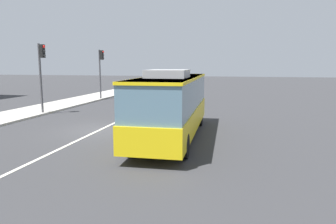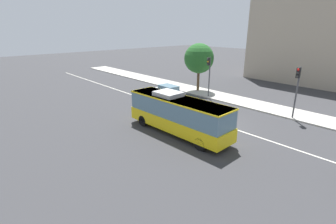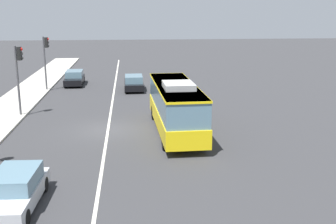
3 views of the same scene
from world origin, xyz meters
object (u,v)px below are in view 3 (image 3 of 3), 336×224
at_px(sedan_black_ahead, 134,83).
at_px(traffic_light_far_corner, 46,54).
at_px(sedan_black, 75,78).
at_px(transit_bus, 176,105).
at_px(traffic_light_near_corner, 19,69).
at_px(sedan_silver, 15,190).

xyz_separation_m(sedan_black_ahead, traffic_light_far_corner, (0.49, 8.31, 2.84)).
distance_m(sedan_black, sedan_black_ahead, 7.06).
bearing_deg(sedan_black_ahead, sedan_black, 59.93).
distance_m(transit_bus, traffic_light_near_corner, 12.15).
distance_m(transit_bus, traffic_light_far_corner, 18.56).
bearing_deg(sedan_black, sedan_silver, 0.68).
height_order(sedan_silver, traffic_light_near_corner, traffic_light_near_corner).
distance_m(traffic_light_near_corner, traffic_light_far_corner, 9.89).
bearing_deg(sedan_black, traffic_light_far_corner, -37.20).
xyz_separation_m(sedan_silver, sedan_black_ahead, (24.30, -5.15, 0.00)).
bearing_deg(traffic_light_far_corner, sedan_black, 56.90).
bearing_deg(sedan_black_ahead, traffic_light_far_corner, 86.32).
distance_m(sedan_black_ahead, traffic_light_near_corner, 12.92).
bearing_deg(traffic_light_near_corner, sedan_black, 82.69).
bearing_deg(sedan_black_ahead, transit_bus, -170.65).
bearing_deg(traffic_light_near_corner, transit_bus, -22.53).
xyz_separation_m(transit_bus, traffic_light_near_corner, (5.12, 10.88, 1.75)).
height_order(transit_bus, sedan_black_ahead, transit_bus).
bearing_deg(transit_bus, sedan_silver, 140.31).
xyz_separation_m(transit_bus, sedan_black_ahead, (14.52, 2.47, -1.09)).
relative_size(transit_bus, sedan_silver, 2.20).
distance_m(transit_bus, sedan_black_ahead, 14.77).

